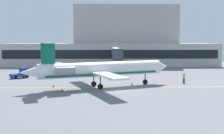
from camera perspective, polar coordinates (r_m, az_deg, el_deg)
The scene contains 13 objects.
ground at distance 44.86m, azimuth 1.33°, elevation -4.98°, with size 120.00×120.00×0.11m.
terminal_building at distance 92.51m, azimuth 0.95°, elevation 5.12°, with size 69.98×15.57×20.16m.
jet_bridge_west at distance 71.77m, azimuth 0.79°, elevation 3.02°, with size 2.40×23.31×6.37m.
regional_jet at distance 47.12m, azimuth -2.48°, elevation -0.51°, with size 26.38×20.25×7.92m.
baggage_tug at distance 62.94m, azimuth -18.58°, elevation -1.27°, with size 3.87×3.93×2.25m.
pushback_tractor at distance 72.59m, azimuth -5.98°, elevation -0.16°, with size 2.24×3.90×2.14m.
belt_loader at distance 73.63m, azimuth 6.96°, elevation -0.08°, with size 2.36×3.51×2.27m.
fuel_tank at distance 74.72m, azimuth -12.66°, elevation 0.17°, with size 6.87×2.52×2.38m.
marshaller at distance 54.11m, azimuth 14.89°, elevation -2.24°, with size 0.78×0.45×1.96m.
safety_cone_alpha at distance 50.16m, azimuth 4.23°, elevation -3.53°, with size 0.47×0.47×0.55m.
safety_cone_bravo at distance 49.02m, azimuth -12.23°, elevation -3.86°, with size 0.47×0.47×0.55m.
safety_cone_charlie at distance 56.76m, azimuth 0.48°, elevation -2.46°, with size 0.47×0.47×0.55m.
safety_cone_delta at distance 44.46m, azimuth -10.46°, elevation -4.78°, with size 0.47×0.47×0.55m.
Camera 1 is at (-2.38, -44.04, 8.11)m, focal length 43.43 mm.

